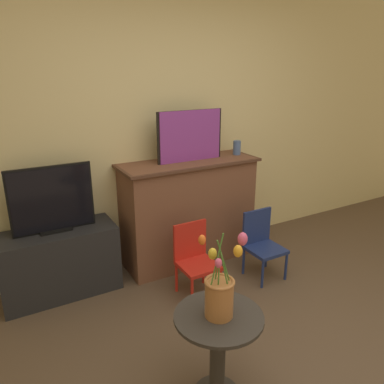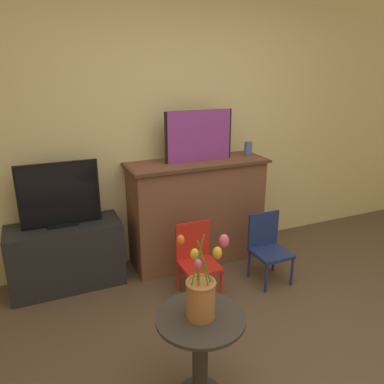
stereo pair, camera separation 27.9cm
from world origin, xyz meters
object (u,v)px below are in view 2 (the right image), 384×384
at_px(painting, 199,136).
at_px(vase_tulips, 201,293).
at_px(tv_monitor, 60,195).
at_px(chair_red, 197,257).
at_px(chair_blue, 268,245).

relative_size(painting, vase_tulips, 1.31).
distance_m(painting, tv_monitor, 1.32).
xyz_separation_m(chair_red, chair_blue, (0.67, -0.05, 0.00)).
height_order(painting, chair_red, painting).
distance_m(chair_red, vase_tulips, 1.15).
height_order(painting, tv_monitor, painting).
bearing_deg(chair_blue, vase_tulips, -139.10).
bearing_deg(painting, chair_blue, -55.88).
xyz_separation_m(painting, tv_monitor, (-1.26, 0.01, -0.40)).
bearing_deg(chair_red, painting, 64.07).
xyz_separation_m(chair_blue, vase_tulips, (-1.10, -0.95, 0.37)).
distance_m(chair_blue, vase_tulips, 1.50).
relative_size(tv_monitor, chair_blue, 1.06).
bearing_deg(chair_red, chair_blue, -4.24).
bearing_deg(chair_blue, painting, 124.12).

